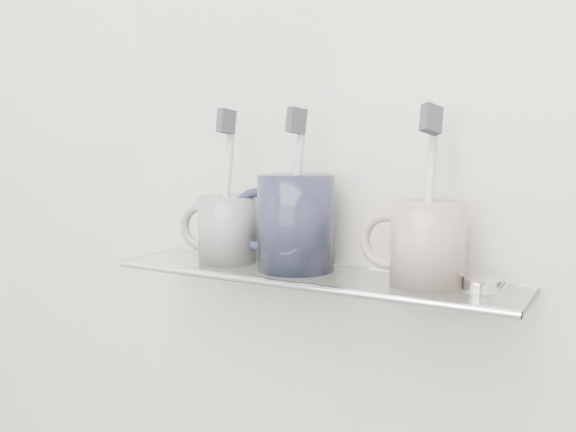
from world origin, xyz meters
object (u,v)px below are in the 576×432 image
Objects in this scene: shelf_glass at (312,276)px; mug_left at (228,229)px; mug_center at (296,223)px; mug_right at (428,244)px.

shelf_glass is 5.88× the size of mug_left.
mug_center is 0.16m from mug_right.
mug_left is at bearing 164.89° from mug_right.
shelf_glass is 4.30× the size of mug_center.
mug_right reaches higher than mug_left.
mug_left reaches higher than shelf_glass.
mug_center is (0.10, 0.00, 0.02)m from mug_left.
mug_left is 0.93× the size of mug_right.
mug_right is at bearing -9.15° from mug_left.
mug_center reaches higher than mug_left.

